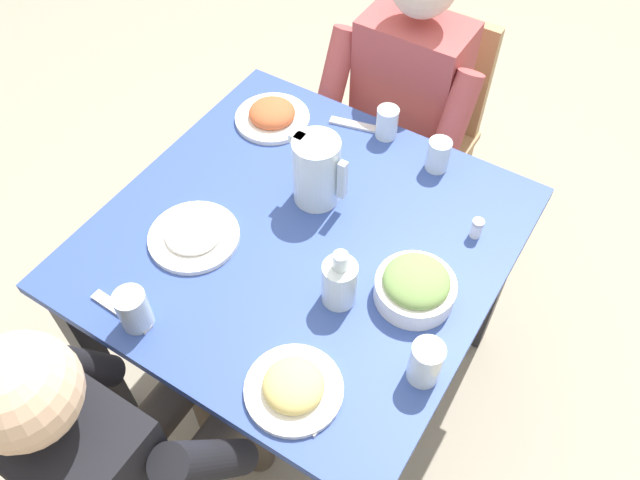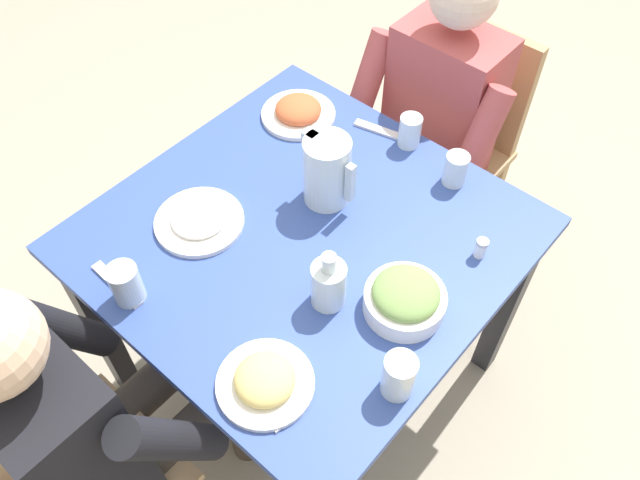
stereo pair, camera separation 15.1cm
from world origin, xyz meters
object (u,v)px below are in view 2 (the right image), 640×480
object	(u,v)px
diner_far	(423,134)
plate_fries	(265,381)
salad_bowl	(405,298)
water_glass_far_right	(410,131)
water_glass_by_pitcher	(126,284)
water_pitcher	(327,171)
diner_near	(104,413)
oil_carafe	(328,286)
water_glass_far_left	(399,376)
water_glass_near_right	(456,169)
plate_yoghurt	(199,220)
dining_table	(305,260)
salt_shaker	(481,248)
chair_far	(452,135)
plate_rice_curry	(298,111)

from	to	relation	value
diner_far	plate_fries	world-z (taller)	diner_far
salad_bowl	water_glass_far_right	xyz separation A→B (m)	(-0.31, 0.45, 0.00)
water_glass_by_pitcher	water_pitcher	bearing A→B (deg)	75.50
diner_near	oil_carafe	xyz separation A→B (m)	(0.23, 0.50, 0.18)
water_glass_far_left	water_glass_near_right	world-z (taller)	water_glass_far_left
water_pitcher	water_glass_by_pitcher	distance (m)	0.55
plate_yoghurt	water_glass_by_pitcher	size ratio (longest dim) A/B	2.20
water_pitcher	plate_yoghurt	bearing A→B (deg)	-123.16
salad_bowl	dining_table	bearing A→B (deg)	176.97
dining_table	salad_bowl	xyz separation A→B (m)	(0.32, -0.02, 0.16)
plate_fries	oil_carafe	xyz separation A→B (m)	(-0.04, 0.25, 0.04)
water_pitcher	salt_shaker	size ratio (longest dim) A/B	3.52
chair_far	plate_yoghurt	xyz separation A→B (m)	(-0.17, -0.96, 0.28)
water_pitcher	water_glass_far_right	world-z (taller)	water_pitcher
oil_carafe	salt_shaker	world-z (taller)	oil_carafe
water_glass_far_left	water_glass_far_right	size ratio (longest dim) A/B	1.19
plate_fries	water_glass_far_right	size ratio (longest dim) A/B	2.23
dining_table	diner_far	distance (m)	0.61
dining_table	diner_far	world-z (taller)	diner_far
plate_rice_curry	oil_carafe	bearing A→B (deg)	-41.50
water_glass_far_left	plate_fries	bearing A→B (deg)	-140.15
diner_far	plate_yoghurt	bearing A→B (deg)	-102.33
water_glass_by_pitcher	salt_shaker	world-z (taller)	water_glass_by_pitcher
diner_near	oil_carafe	distance (m)	0.57
plate_fries	water_glass_far_right	xyz separation A→B (m)	(-0.21, 0.79, 0.03)
chair_far	oil_carafe	xyz separation A→B (m)	(0.23, -0.92, 0.32)
water_glass_near_right	diner_near	bearing A→B (deg)	-103.29
chair_far	salt_shaker	distance (m)	0.78
plate_fries	salt_shaker	size ratio (longest dim) A/B	3.83
diner_far	water_glass_far_right	bearing A→B (deg)	-72.49
plate_rice_curry	chair_far	bearing A→B (deg)	63.30
diner_far	salad_bowl	size ratio (longest dim) A/B	6.30
diner_near	plate_rice_curry	size ratio (longest dim) A/B	5.42
water_glass_far_right	oil_carafe	size ratio (longest dim) A/B	0.56
diner_far	water_glass_by_pitcher	xyz separation A→B (m)	(-0.12, -1.01, 0.17)
water_glass_by_pitcher	plate_fries	bearing A→B (deg)	6.72
diner_near	water_glass_far_right	size ratio (longest dim) A/B	12.59
dining_table	salad_bowl	bearing A→B (deg)	-3.03
water_pitcher	water_glass_far_right	xyz separation A→B (m)	(0.04, 0.30, -0.05)
diner_far	water_glass_near_right	world-z (taller)	diner_far
salt_shaker	water_glass_far_left	bearing A→B (deg)	-81.87
diner_near	plate_rice_curry	world-z (taller)	diner_near
salad_bowl	salt_shaker	xyz separation A→B (m)	(0.05, 0.24, -0.01)
plate_rice_curry	salad_bowl	bearing A→B (deg)	-27.85
plate_rice_curry	salt_shaker	distance (m)	0.67
water_glass_far_left	water_glass_near_right	distance (m)	0.62
dining_table	water_glass_far_left	size ratio (longest dim) A/B	8.72
plate_yoghurt	water_glass_far_right	size ratio (longest dim) A/B	2.43
water_glass_near_right	oil_carafe	xyz separation A→B (m)	(-0.01, -0.50, 0.01)
chair_far	salad_bowl	size ratio (longest dim) A/B	4.71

